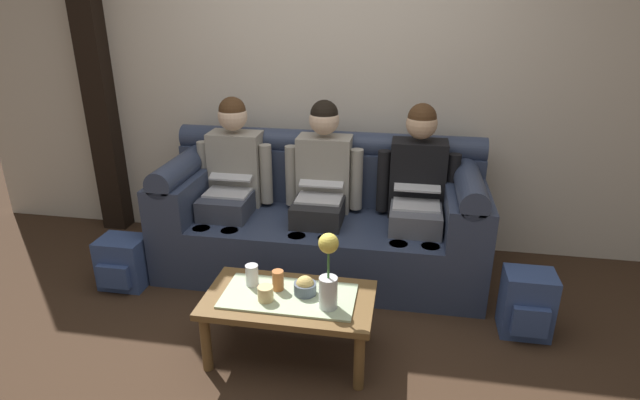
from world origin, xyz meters
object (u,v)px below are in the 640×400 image
Objects in this scene: coffee_table at (289,304)px; cup_near_left at (266,294)px; person_middle at (322,183)px; snack_bowl at (305,286)px; cup_near_right at (278,280)px; couch at (322,220)px; person_right at (417,188)px; cup_far_center at (252,275)px; backpack_left at (123,263)px; flower_vase at (328,273)px; person_left at (232,177)px; backpack_right at (527,304)px.

coffee_table is 10.97× the size of cup_near_left.
person_middle is at bearing 84.38° from cup_near_left.
snack_bowl reaches higher than coffee_table.
cup_near_right reaches higher than snack_bowl.
couch is 26.97× the size of cup_near_left.
person_middle reaches higher than snack_bowl.
person_right is 1.33× the size of coffee_table.
cup_far_center is 1.19m from backpack_left.
flower_vase reaches higher than snack_bowl.
person_left reaches higher than cup_near_right.
couch is at bearing 0.33° from person_left.
backpack_right is at bearing 15.44° from cup_near_right.
person_right is (0.66, -0.00, 0.29)m from couch.
couch is at bearing 179.67° from person_right.
cup_far_center is at bearing -103.05° from couch.
couch reaches higher than flower_vase.
couch is 5.38× the size of flower_vase.
person_right is 2.92× the size of flower_vase.
person_left is 10.05× the size of snack_bowl.
backpack_right is (1.40, 0.39, -0.24)m from cup_near_right.
person_right is 10.05× the size of snack_bowl.
coffee_table is 1.40m from backpack_left.
couch is at bearing 76.95° from cup_far_center.
person_right is 3.47× the size of backpack_left.
backpack_left is at bearing -140.79° from person_left.
flower_vase is (0.23, -1.11, 0.21)m from couch.
snack_bowl is 1.48m from backpack_left.
snack_bowl is at bearing -19.43° from backpack_left.
couch reaches higher than snack_bowl.
coffee_table is (-0.66, -1.03, -0.34)m from person_right.
person_right reaches higher than coffee_table.
person_left is at bearing -179.99° from person_middle.
backpack_left is (-1.19, 0.59, -0.25)m from cup_near_left.
snack_bowl is 1.46× the size of cup_near_left.
cup_near_left is 1.35m from backpack_left.
snack_bowl is at bearing -119.92° from person_right.
snack_bowl is 1.07× the size of cup_near_right.
couch is at bearing 155.59° from backpack_right.
cup_near_right is (0.59, -0.99, -0.22)m from person_left.
person_left is 10.13× the size of cup_far_center.
cup_near_right is at bearing -20.99° from backpack_left.
flower_vase is 1.06× the size of backpack_right.
person_left reaches higher than couch.
cup_near_left is at bearing -152.51° from snack_bowl.
cup_near_right is at bearing 71.98° from cup_near_left.
person_left is 1.00× the size of person_right.
cup_near_right is at bearing -94.09° from person_middle.
person_left is at bearing 116.60° from cup_near_left.
couch is 1.11m from cup_near_left.
person_left is 1.00× the size of person_middle.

